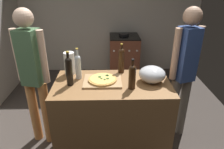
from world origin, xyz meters
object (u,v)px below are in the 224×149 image
object	(u,v)px
person_in_stripes	(33,72)
person_in_red	(184,69)
wine_bottle_dark	(69,70)
stove	(124,56)
mixing_bowl	(152,74)
paper_towel_roll	(70,63)
wine_bottle_amber	(132,76)
pizza	(103,79)
wine_bottle_clear	(121,60)
wine_bottle_green	(78,66)

from	to	relation	value
person_in_stripes	person_in_red	size ratio (longest dim) A/B	1.00
wine_bottle_dark	stove	world-z (taller)	wine_bottle_dark
stove	wine_bottle_dark	bearing A→B (deg)	-108.84
mixing_bowl	paper_towel_roll	distance (m)	0.93
paper_towel_roll	stove	distance (m)	2.14
wine_bottle_amber	person_in_red	bearing A→B (deg)	30.77
wine_bottle_amber	pizza	bearing A→B (deg)	153.32
mixing_bowl	wine_bottle_clear	xyz separation A→B (m)	(-0.31, 0.25, 0.07)
wine_bottle_green	wine_bottle_clear	world-z (taller)	wine_bottle_clear
wine_bottle_green	person_in_stripes	size ratio (longest dim) A/B	0.21
paper_towel_roll	wine_bottle_clear	xyz separation A→B (m)	(0.59, 0.03, 0.03)
wine_bottle_clear	person_in_stripes	bearing A→B (deg)	-176.79
wine_bottle_amber	wine_bottle_green	world-z (taller)	wine_bottle_green
pizza	wine_bottle_amber	bearing A→B (deg)	-26.68
pizza	wine_bottle_dark	xyz separation A→B (m)	(-0.33, -0.05, 0.13)
pizza	person_in_stripes	xyz separation A→B (m)	(-0.79, 0.19, 0.01)
paper_towel_roll	wine_bottle_amber	size ratio (longest dim) A/B	0.84
pizza	wine_bottle_amber	size ratio (longest dim) A/B	0.97
wine_bottle_dark	wine_bottle_amber	xyz separation A→B (m)	(0.63, -0.09, -0.03)
wine_bottle_green	person_in_stripes	bearing A→B (deg)	170.17
wine_bottle_green	stove	xyz separation A→B (m)	(0.67, 2.01, -0.64)
wine_bottle_green	wine_bottle_clear	bearing A→B (deg)	17.23
stove	person_in_red	size ratio (longest dim) A/B	0.55
pizza	person_in_red	world-z (taller)	person_in_red
wine_bottle_amber	person_in_red	distance (m)	0.78
mixing_bowl	paper_towel_roll	xyz separation A→B (m)	(-0.90, 0.23, 0.04)
wine_bottle_green	stove	bearing A→B (deg)	71.63
paper_towel_roll	pizza	bearing A→B (deg)	-30.17
person_in_red	person_in_stripes	bearing A→B (deg)	-178.08
wine_bottle_clear	person_in_red	size ratio (longest dim) A/B	0.21
pizza	paper_towel_roll	size ratio (longest dim) A/B	1.16
wine_bottle_dark	wine_bottle_amber	distance (m)	0.63
wine_bottle_amber	person_in_stripes	world-z (taller)	person_in_stripes
person_in_red	paper_towel_roll	bearing A→B (deg)	-178.70
mixing_bowl	wine_bottle_clear	world-z (taller)	wine_bottle_clear
wine_bottle_clear	wine_bottle_green	bearing A→B (deg)	-162.77
paper_towel_roll	wine_bottle_amber	distance (m)	0.76
mixing_bowl	wine_bottle_clear	distance (m)	0.41
wine_bottle_dark	stove	distance (m)	2.38
person_in_stripes	pizza	bearing A→B (deg)	-13.50
wine_bottle_clear	pizza	bearing A→B (deg)	-131.01
mixing_bowl	wine_bottle_green	size ratio (longest dim) A/B	0.82
pizza	person_in_red	distance (m)	0.99
stove	wine_bottle_amber	bearing A→B (deg)	-92.81
wine_bottle_green	person_in_stripes	xyz separation A→B (m)	(-0.53, 0.09, -0.11)
wine_bottle_dark	stove	bearing A→B (deg)	71.16
wine_bottle_dark	person_in_stripes	world-z (taller)	person_in_stripes
paper_towel_roll	person_in_stripes	distance (m)	0.43
person_in_stripes	mixing_bowl	bearing A→B (deg)	-8.52
wine_bottle_dark	person_in_red	bearing A→B (deg)	13.18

